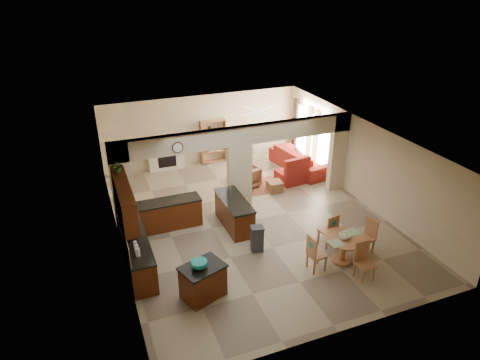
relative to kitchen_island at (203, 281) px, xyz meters
name	(u,v)px	position (x,y,z in m)	size (l,w,h in m)	color
floor	(251,220)	(2.41, 2.81, -0.44)	(10.00, 10.00, 0.00)	gray
ceiling	(252,137)	(2.41, 2.81, 2.36)	(10.00, 10.00, 0.00)	white
wall_back	(203,130)	(2.41, 7.81, 0.96)	(8.00, 8.00, 0.00)	beige
wall_front	(346,281)	(2.41, -2.19, 0.96)	(8.00, 8.00, 0.00)	beige
wall_left	(116,204)	(-1.59, 2.81, 0.96)	(10.00, 10.00, 0.00)	beige
wall_right	(362,161)	(6.41, 2.81, 0.96)	(10.00, 10.00, 0.00)	beige
partition_left_pier	(122,187)	(-1.29, 3.81, 0.96)	(0.60, 0.25, 2.80)	beige
partition_center_pier	(239,176)	(2.41, 3.81, 0.66)	(0.80, 0.25, 2.20)	beige
partition_right_pier	(338,152)	(6.11, 3.81, 0.96)	(0.60, 0.25, 2.80)	beige
partition_header	(239,136)	(2.41, 3.81, 2.06)	(8.00, 0.25, 0.60)	beige
kitchen_counter	(148,232)	(-0.85, 2.56, 0.02)	(2.52, 3.29, 1.48)	#3B1406
upper_cabinets	(124,199)	(-1.41, 2.01, 1.48)	(0.35, 2.40, 0.90)	#3B1406
peninsula	(234,213)	(1.81, 2.70, 0.02)	(0.70, 1.85, 0.91)	#3B1406
wall_clock	(178,148)	(0.41, 3.66, 2.01)	(0.34, 0.34, 0.03)	#4E2C1A
rug	(259,186)	(3.61, 4.91, -0.44)	(1.60, 1.30, 0.01)	#9C4D38
fireplace	(166,155)	(0.81, 7.64, 0.17)	(1.60, 0.35, 1.20)	beige
shelving_unit	(213,142)	(2.76, 7.63, 0.46)	(1.00, 0.32, 1.80)	#985534
window_a	(324,144)	(6.38, 5.11, 0.76)	(0.02, 0.90, 1.90)	white
window_b	(303,130)	(6.38, 6.81, 0.76)	(0.02, 0.90, 1.90)	white
glazed_door	(313,140)	(6.38, 5.96, 0.61)	(0.02, 0.70, 2.10)	white
drape_a_left	(332,150)	(6.34, 4.51, 0.76)	(0.10, 0.28, 2.30)	#45201B
drape_a_right	(315,139)	(6.34, 5.71, 0.76)	(0.10, 0.28, 2.30)	#45201B
drape_b_left	(309,135)	(6.34, 6.21, 0.76)	(0.10, 0.28, 2.30)	#45201B
drape_b_right	(295,126)	(6.34, 7.41, 0.76)	(0.10, 0.28, 2.30)	#45201B
ceiling_fan	(258,111)	(3.91, 5.81, 2.12)	(1.00, 1.00, 0.10)	white
kitchen_island	(203,281)	(0.00, 0.00, 0.00)	(1.19, 1.02, 0.88)	#3B1406
teal_bowl	(199,264)	(-0.07, -0.02, 0.52)	(0.38, 0.38, 0.18)	#148A7F
trash_can	(257,240)	(1.95, 1.27, -0.09)	(0.33, 0.28, 0.71)	#2D2D30
dining_table	(343,245)	(3.90, -0.03, 0.06)	(1.10, 1.10, 0.75)	#985534
fruit_bowl	(345,236)	(3.87, -0.07, 0.39)	(0.29, 0.29, 0.16)	#81AB24
sofa	(300,160)	(5.71, 5.73, -0.03)	(1.09, 2.79, 0.81)	maroon
chaise	(292,176)	(4.93, 4.86, -0.23)	(1.06, 0.87, 0.42)	maroon
armchair	(247,177)	(3.20, 5.11, -0.06)	(0.81, 0.83, 0.76)	maroon
ottoman	(275,186)	(3.99, 4.39, -0.26)	(0.50, 0.50, 0.36)	maroon
plant	(118,166)	(-1.41, 2.72, 2.10)	(0.30, 0.26, 0.34)	#154A13
chair_north	(330,229)	(3.96, 0.72, 0.11)	(0.50, 0.50, 1.02)	#985534
chair_east	(368,235)	(4.78, 0.11, 0.11)	(0.48, 0.48, 1.02)	#985534
chair_south	(363,259)	(3.99, -0.79, 0.11)	(0.43, 0.43, 1.02)	#985534
chair_west	(314,252)	(2.98, -0.08, 0.11)	(0.44, 0.44, 1.02)	#985534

